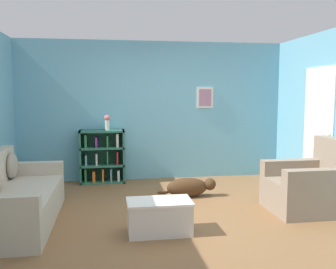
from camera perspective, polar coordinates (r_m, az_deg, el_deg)
ground_plane at (r=5.16m, az=0.70°, el=-12.16°), size 14.00×14.00×0.00m
wall_back at (r=7.13m, az=-2.29°, el=3.63°), size 5.60×0.13×2.60m
couch at (r=5.13m, az=-22.53°, el=-9.16°), size 0.87×2.04×0.87m
bookshelf at (r=6.96m, az=-9.97°, el=-3.43°), size 0.81×0.33×0.97m
recliner_chair at (r=5.61m, az=21.01°, el=-7.38°), size 1.02×0.88×1.01m
coffee_table at (r=4.48m, az=-1.34°, el=-12.24°), size 0.75×0.45×0.39m
dog at (r=5.99m, az=3.29°, el=-8.00°), size 0.94×0.27×0.30m
vase at (r=6.86m, az=-9.24°, el=1.97°), size 0.10×0.10×0.28m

